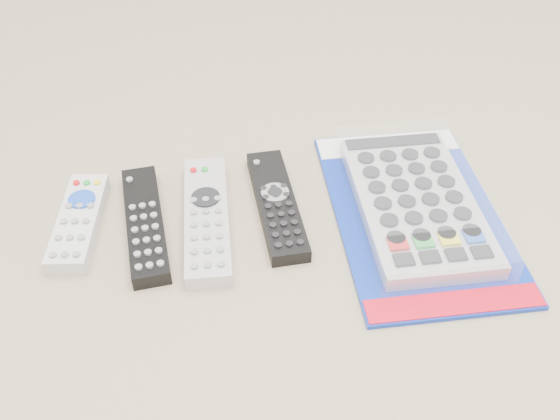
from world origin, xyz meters
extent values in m
plane|color=gray|center=(0.00, 0.00, 0.00)|extent=(5.00, 5.00, 0.00)
cube|color=#B9B9BB|center=(-0.23, 0.02, 0.01)|extent=(0.08, 0.17, 0.02)
cylinder|color=#1845B8|center=(-0.22, 0.05, 0.02)|extent=(0.04, 0.04, 0.00)
cube|color=black|center=(-0.15, 0.00, 0.01)|extent=(0.05, 0.20, 0.02)
cube|color=#B5B5BA|center=(-0.07, -0.01, 0.01)|extent=(0.08, 0.23, 0.02)
cylinder|color=black|center=(-0.07, 0.02, 0.02)|extent=(0.04, 0.04, 0.00)
cube|color=black|center=(0.02, 0.00, 0.01)|extent=(0.05, 0.21, 0.02)
cylinder|color=#B9B9BD|center=(0.02, 0.01, 0.02)|extent=(0.04, 0.04, 0.00)
cube|color=#0D2999|center=(0.20, -0.05, 0.00)|extent=(0.24, 0.36, 0.01)
cube|color=white|center=(0.21, 0.10, 0.01)|extent=(0.21, 0.06, 0.00)
cube|color=red|center=(0.19, -0.20, 0.01)|extent=(0.21, 0.05, 0.00)
cube|color=#B5B5BA|center=(0.20, -0.04, 0.02)|extent=(0.17, 0.28, 0.02)
cube|color=white|center=(0.20, -0.04, 0.03)|extent=(0.19, 0.30, 0.04)
camera|label=1|loc=(-0.10, -0.59, 0.56)|focal=40.00mm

